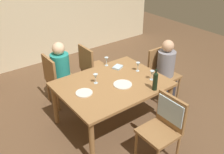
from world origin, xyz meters
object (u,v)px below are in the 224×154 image
person_woman_host (62,69)px  dinner_plate_host (84,93)px  chair_near (166,120)px  chair_far_right (92,66)px  wine_glass_far (152,73)px  chair_right_end (161,70)px  wine_bottle_tall_green (155,81)px  person_man_bearded (167,67)px  wine_glass_near_left (138,65)px  wine_glass_centre (96,77)px  dinner_plate_guest_left (123,84)px  chair_far_left (57,77)px  wine_glass_near_right (106,60)px  dining_table (112,87)px

person_woman_host → dinner_plate_host: size_ratio=4.85×
chair_near → chair_far_right: same height
chair_near → wine_glass_far: chair_near is taller
chair_right_end → wine_bottle_tall_green: size_ratio=2.91×
chair_far_right → wine_glass_far: size_ratio=6.17×
person_man_bearded → dinner_plate_host: (-1.63, 0.03, 0.08)m
wine_glass_near_left → chair_near: bearing=-112.8°
chair_near → dinner_plate_host: 1.15m
chair_right_end → wine_glass_centre: chair_right_end is taller
chair_far_right → dinner_plate_guest_left: 1.14m
person_woman_host → person_man_bearded: 1.78m
chair_far_left → wine_glass_far: size_ratio=6.17×
wine_glass_near_right → dinner_plate_host: wine_glass_near_right is taller
chair_near → wine_glass_near_right: size_ratio=6.17×
chair_right_end → person_woman_host: 1.73m
wine_glass_far → dinner_plate_host: (-1.01, 0.29, -0.10)m
person_man_bearded → wine_glass_near_right: bearing=-31.1°
wine_bottle_tall_green → dinner_plate_host: bearing=148.8°
chair_near → dining_table: bearing=7.3°
dining_table → chair_far_right: (0.26, 0.97, -0.12)m
dining_table → person_woman_host: (-0.32, 0.97, 0.01)m
person_man_bearded → chair_far_left: bearing=-32.0°
chair_right_end → wine_glass_centre: bearing=-2.3°
dining_table → wine_glass_near_left: bearing=5.7°
dinner_plate_host → dinner_plate_guest_left: (0.56, -0.14, 0.00)m
chair_near → wine_glass_near_left: size_ratio=6.17×
dining_table → chair_far_left: chair_far_left is taller
chair_right_end → person_woman_host: size_ratio=0.81×
chair_far_left → chair_right_end: bearing=61.0°
dining_table → person_man_bearded: size_ratio=1.38×
chair_far_right → person_woman_host: size_ratio=0.81×
chair_near → wine_glass_centre: size_ratio=6.17×
chair_far_left → dinner_plate_host: 0.98m
chair_far_right → wine_bottle_tall_green: wine_bottle_tall_green is taller
person_woman_host → wine_glass_near_left: size_ratio=7.62×
person_woman_host → person_man_bearded: (1.48, -1.00, -0.01)m
wine_glass_centre → chair_far_left: bearing=106.5°
dining_table → wine_glass_near_left: 0.59m
chair_far_left → wine_glass_near_left: 1.38m
wine_bottle_tall_green → wine_glass_near_left: wine_bottle_tall_green is taller
chair_near → chair_far_right: bearing=-4.1°
chair_right_end → wine_glass_centre: (-1.35, 0.05, 0.30)m
chair_far_right → chair_near: bearing=-4.1°
chair_far_left → person_woman_host: 0.17m
wine_glass_near_left → wine_glass_far: size_ratio=1.00×
dining_table → person_woman_host: bearing=108.4°
chair_far_right → wine_glass_near_right: chair_far_right is taller
chair_right_end → wine_glass_near_right: size_ratio=6.17×
wine_glass_centre → dinner_plate_host: size_ratio=0.64×
wine_glass_centre → dinner_plate_guest_left: size_ratio=0.55×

